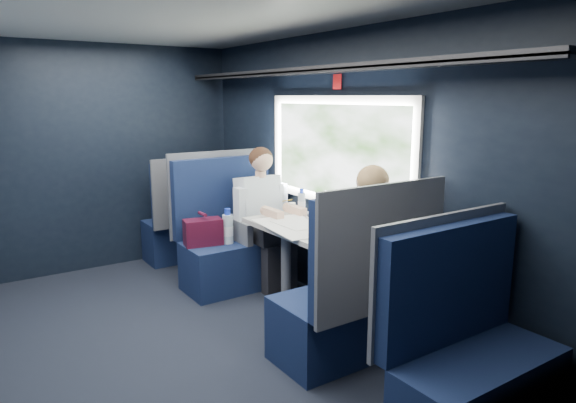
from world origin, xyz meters
TOP-DOWN VIEW (x-y plane):
  - ground at (0.00, 0.00)m, footprint 2.80×4.20m
  - room_shell at (0.02, 0.00)m, footprint 3.00×4.40m
  - table at (1.03, 0.00)m, footprint 0.62×1.00m
  - seat_bay_near at (0.84, 0.87)m, footprint 1.04×0.62m
  - seat_bay_far at (0.85, -0.87)m, footprint 1.04×0.62m
  - seat_row_front at (0.85, 1.80)m, footprint 1.04×0.51m
  - seat_row_back at (0.85, -1.80)m, footprint 1.04×0.51m
  - man at (1.10, 0.70)m, footprint 0.53×0.56m
  - woman at (1.10, -0.71)m, footprint 0.53×0.56m
  - papers at (0.98, -0.02)m, footprint 0.59×0.79m
  - laptop at (1.33, 0.05)m, footprint 0.33×0.37m
  - bottle_small at (1.27, 0.34)m, footprint 0.07×0.07m
  - cup at (1.24, 0.44)m, footprint 0.07×0.07m

SIDE VIEW (x-z plane):
  - ground at x=0.00m, z-range -0.01..0.00m
  - seat_row_front at x=0.85m, z-range -0.17..0.99m
  - seat_row_back at x=0.85m, z-range -0.17..0.99m
  - seat_bay_far at x=0.85m, z-range -0.22..1.04m
  - seat_bay_near at x=0.84m, z-range -0.21..1.05m
  - table at x=1.03m, z-range 0.29..1.03m
  - man at x=1.10m, z-range 0.06..1.38m
  - woman at x=1.10m, z-range 0.07..1.39m
  - papers at x=0.98m, z-range 0.74..0.75m
  - cup at x=1.24m, z-range 0.74..0.82m
  - laptop at x=1.33m, z-range 0.69..0.92m
  - bottle_small at x=1.27m, z-range 0.73..0.95m
  - room_shell at x=0.02m, z-range 0.28..2.68m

